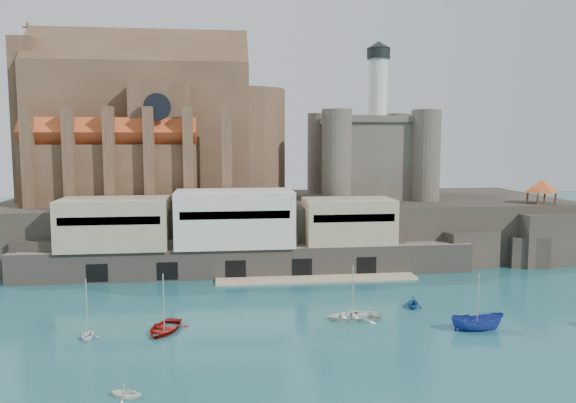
# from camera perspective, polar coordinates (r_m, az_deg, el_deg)

# --- Properties ---
(ground) EXTENTS (300.00, 300.00, 0.00)m
(ground) POSITION_cam_1_polar(r_m,az_deg,el_deg) (67.25, 3.91, -11.74)
(ground) COLOR #194E55
(ground) RESTS_ON ground
(promontory) EXTENTS (100.00, 36.00, 10.00)m
(promontory) POSITION_cam_1_polar(r_m,az_deg,el_deg) (104.06, -0.25, -2.46)
(promontory) COLOR black
(promontory) RESTS_ON ground
(quay) EXTENTS (70.00, 12.00, 13.05)m
(quay) POSITION_cam_1_polar(r_m,az_deg,el_deg) (87.13, -5.55, -3.46)
(quay) COLOR #6E6458
(quay) RESTS_ON ground
(church) EXTENTS (47.00, 25.93, 30.51)m
(church) POSITION_cam_1_polar(r_m,az_deg,el_deg) (105.31, -13.56, 6.86)
(church) COLOR #4D3524
(church) RESTS_ON promontory
(castle_keep) EXTENTS (21.20, 21.20, 29.30)m
(castle_keep) POSITION_cam_1_polar(r_m,az_deg,el_deg) (107.65, 8.30, 4.93)
(castle_keep) COLOR #464037
(castle_keep) RESTS_ON promontory
(rock_outcrop) EXTENTS (14.50, 10.50, 8.70)m
(rock_outcrop) POSITION_cam_1_polar(r_m,az_deg,el_deg) (105.21, 24.21, -3.43)
(rock_outcrop) COLOR black
(rock_outcrop) RESTS_ON ground
(pavilion) EXTENTS (6.40, 6.40, 5.40)m
(pavilion) POSITION_cam_1_polar(r_m,az_deg,el_deg) (104.31, 24.38, 1.31)
(pavilion) COLOR #4D3524
(pavilion) RESTS_ON rock_outcrop
(boat_0) EXTENTS (4.56, 2.52, 6.13)m
(boat_0) POSITION_cam_1_polar(r_m,az_deg,el_deg) (64.31, -12.46, -12.73)
(boat_0) COLOR #9A100B
(boat_0) RESTS_ON ground
(boat_1) EXTENTS (2.18, 2.75, 2.78)m
(boat_1) POSITION_cam_1_polar(r_m,az_deg,el_deg) (50.02, -16.13, -18.56)
(boat_1) COLOR white
(boat_1) RESTS_ON ground
(boat_2) EXTENTS (2.38, 2.32, 5.86)m
(boat_2) POSITION_cam_1_polar(r_m,az_deg,el_deg) (66.42, 18.63, -12.30)
(boat_2) COLOR #243898
(boat_2) RESTS_ON ground
(boat_4) EXTENTS (2.59, 1.61, 2.97)m
(boat_4) POSITION_cam_1_polar(r_m,az_deg,el_deg) (64.33, -19.66, -12.95)
(boat_4) COLOR white
(boat_4) RESTS_ON ground
(boat_6) EXTENTS (1.51, 4.54, 6.29)m
(boat_6) POSITION_cam_1_polar(r_m,az_deg,el_deg) (67.26, 6.57, -11.76)
(boat_6) COLOR white
(boat_6) RESTS_ON ground
(boat_7) EXTENTS (3.28, 2.60, 3.31)m
(boat_7) POSITION_cam_1_polar(r_m,az_deg,el_deg) (72.86, 12.56, -10.44)
(boat_7) COLOR #1B5394
(boat_7) RESTS_ON ground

